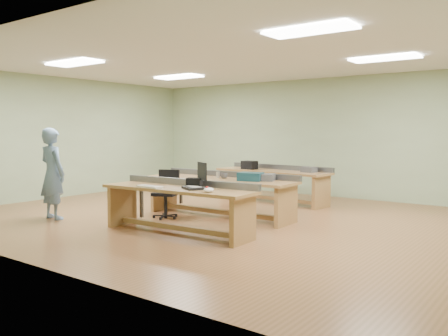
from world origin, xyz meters
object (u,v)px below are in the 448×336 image
Objects in this scene: camera_bag at (194,183)px; parts_bin_grey at (261,177)px; parts_bin_teal at (251,177)px; task_chair at (166,200)px; workbench_front at (179,199)px; mug at (224,176)px; workbench_back at (273,178)px; person at (53,174)px; laptop_base at (194,188)px; workbench_mid at (221,188)px; drinks_can at (218,175)px.

camera_bag is 0.50× the size of parts_bin_grey.
parts_bin_teal is (0.12, 1.46, -0.00)m from camera_bag.
task_chair is 1.93× the size of parts_bin_grey.
task_chair is at bearing -153.65° from parts_bin_grey.
mug is at bearing 97.26° from workbench_front.
workbench_back is 4.87m from person.
parts_bin_grey is at bearing 6.02° from mug.
laptop_base is at bearing -168.54° from person.
person reaches higher than workbench_mid.
workbench_front is at bearing -177.07° from camera_bag.
mug is at bearing -78.42° from workbench_back.
camera_bag is (2.99, 0.59, -0.03)m from person.
camera_bag is 1.92× the size of drinks_can.
parts_bin_grey is at bearing -143.44° from person.
task_chair reaches higher than camera_bag.
task_chair reaches higher than mug.
workbench_back is 6.10× the size of parts_bin_grey.
workbench_mid is 1.78m from laptop_base.
workbench_front is 6.35× the size of parts_bin_teal.
laptop_base is at bearing -72.00° from workbench_back.
workbench_mid is 3.41× the size of task_chair.
drinks_can reaches higher than mug.
drinks_can is (-0.41, 1.59, 0.26)m from workbench_front.
person reaches higher than mug.
workbench_front is 22.35× the size of drinks_can.
parts_bin_teal is (1.47, 0.69, 0.49)m from task_chair.
mug is 1.10× the size of drinks_can.
parts_bin_grey is at bearing 59.46° from camera_bag.
parts_bin_grey reaches higher than workbench_front.
workbench_back is 3.17× the size of task_chair.
parts_bin_grey reaches higher than laptop_base.
camera_bag is (0.75, -3.72, 0.27)m from workbench_back.
person is 4.85× the size of laptop_base.
drinks_can is (-0.76, 1.62, 0.04)m from laptop_base.
parts_bin_teal reaches higher than mug.
parts_bin_grey reaches higher than workbench_mid.
task_chair is (-1.11, 0.87, -0.22)m from workbench_front.
parts_bin_teal is 3.19× the size of mug.
parts_bin_grey is (1.63, 0.81, 0.48)m from task_chair.
workbench_front is at bearing -75.57° from drinks_can.
workbench_mid is 0.91m from parts_bin_grey.
laptop_base is at bearing -54.99° from task_chair.
person is 3.92m from parts_bin_grey.
drinks_can is at bearing 93.25° from camera_bag.
laptop_base is 1.59m from parts_bin_teal.
parts_bin_teal reaches higher than workbench_back.
person is 14.02× the size of drinks_can.
workbench_mid is 3.19m from person.
person is 3.05m from camera_bag.
person reaches higher than parts_bin_teal.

